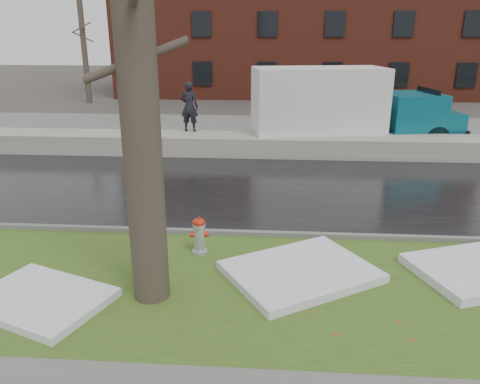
# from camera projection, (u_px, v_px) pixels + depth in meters

# --- Properties ---
(ground) EXTENTS (120.00, 120.00, 0.00)m
(ground) POSITION_uv_depth(u_px,v_px,m) (253.00, 257.00, 9.75)
(ground) COLOR #47423D
(ground) RESTS_ON ground
(verge) EXTENTS (60.00, 4.50, 0.04)m
(verge) POSITION_uv_depth(u_px,v_px,m) (250.00, 286.00, 8.57)
(verge) COLOR #324D19
(verge) RESTS_ON ground
(road) EXTENTS (60.00, 7.00, 0.03)m
(road) POSITION_uv_depth(u_px,v_px,m) (260.00, 188.00, 14.00)
(road) COLOR black
(road) RESTS_ON ground
(parking_lot) EXTENTS (60.00, 9.00, 0.03)m
(parking_lot) POSITION_uv_depth(u_px,v_px,m) (266.00, 132.00, 22.02)
(parking_lot) COLOR slate
(parking_lot) RESTS_ON ground
(curb) EXTENTS (60.00, 0.15, 0.14)m
(curb) POSITION_uv_depth(u_px,v_px,m) (255.00, 234.00, 10.67)
(curb) COLOR slate
(curb) RESTS_ON ground
(snowbank) EXTENTS (60.00, 1.60, 0.75)m
(snowbank) POSITION_uv_depth(u_px,v_px,m) (264.00, 145.00, 17.85)
(snowbank) COLOR #A29E94
(snowbank) RESTS_ON ground
(brick_building) EXTENTS (26.00, 12.00, 10.00)m
(brick_building) POSITION_uv_depth(u_px,v_px,m) (297.00, 25.00, 36.33)
(brick_building) COLOR maroon
(brick_building) RESTS_ON ground
(bg_tree_left) EXTENTS (1.40, 1.62, 6.50)m
(bg_tree_left) POSITION_uv_depth(u_px,v_px,m) (84.00, 51.00, 30.28)
(bg_tree_left) COLOR brown
(bg_tree_left) RESTS_ON ground
(bg_tree_center) EXTENTS (1.40, 1.62, 6.50)m
(bg_tree_center) POSITION_uv_depth(u_px,v_px,m) (187.00, 49.00, 33.64)
(bg_tree_center) COLOR brown
(bg_tree_center) RESTS_ON ground
(fire_hydrant) EXTENTS (0.40, 0.36, 0.81)m
(fire_hydrant) POSITION_uv_depth(u_px,v_px,m) (199.00, 234.00, 9.71)
(fire_hydrant) COLOR #ACB0B5
(fire_hydrant) RESTS_ON verge
(tree) EXTENTS (1.60, 1.87, 7.78)m
(tree) POSITION_uv_depth(u_px,v_px,m) (137.00, 66.00, 6.99)
(tree) COLOR brown
(tree) RESTS_ON verge
(box_truck) EXTENTS (9.69, 3.60, 3.20)m
(box_truck) POSITION_uv_depth(u_px,v_px,m) (343.00, 106.00, 18.41)
(box_truck) COLOR black
(box_truck) RESTS_ON ground
(worker) EXTENTS (0.75, 0.54, 1.93)m
(worker) POSITION_uv_depth(u_px,v_px,m) (189.00, 107.00, 18.18)
(worker) COLOR black
(worker) RESTS_ON snowbank
(snow_patch_near) EXTENTS (3.26, 3.07, 0.16)m
(snow_patch_near) POSITION_uv_depth(u_px,v_px,m) (300.00, 272.00, 8.89)
(snow_patch_near) COLOR white
(snow_patch_near) RESTS_ON verge
(snow_patch_far) EXTENTS (2.63, 2.29, 0.14)m
(snow_patch_far) POSITION_uv_depth(u_px,v_px,m) (40.00, 299.00, 7.98)
(snow_patch_far) COLOR white
(snow_patch_far) RESTS_ON verge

